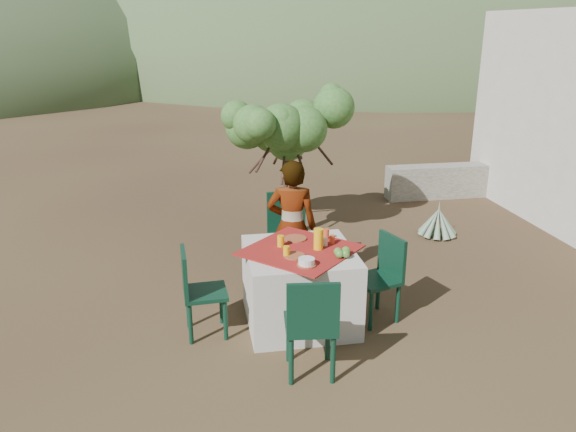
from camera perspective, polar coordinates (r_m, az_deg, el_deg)
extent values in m
plane|color=#342018|center=(5.96, -0.13, -8.96)|extent=(160.00, 160.00, 0.00)
cube|color=silver|center=(5.49, 1.20, -7.15)|extent=(1.02, 1.02, 0.75)
cube|color=maroon|center=(5.33, 1.22, -3.46)|extent=(1.30, 1.30, 0.01)
cylinder|color=black|center=(6.28, -1.16, -5.02)|extent=(0.05, 0.05, 0.48)
cylinder|color=black|center=(6.34, 2.10, -4.76)|extent=(0.05, 0.05, 0.48)
cylinder|color=black|center=(6.61, -1.70, -3.76)|extent=(0.05, 0.05, 0.48)
cylinder|color=black|center=(6.67, 1.39, -3.53)|extent=(0.05, 0.05, 0.48)
cube|color=black|center=(6.38, 0.16, -2.26)|extent=(0.46, 0.46, 0.04)
cube|color=black|center=(6.48, -0.19, 0.50)|extent=(0.45, 0.05, 0.47)
cylinder|color=black|center=(4.97, 4.04, -12.12)|extent=(0.04, 0.04, 0.45)
cylinder|color=black|center=(4.94, 0.05, -12.28)|extent=(0.04, 0.04, 0.45)
cylinder|color=black|center=(4.69, 4.59, -14.24)|extent=(0.04, 0.04, 0.45)
cylinder|color=black|center=(4.65, 0.33, -14.43)|extent=(0.04, 0.04, 0.45)
cube|color=black|center=(4.69, 2.29, -10.92)|extent=(0.46, 0.46, 0.04)
cube|color=black|center=(4.41, 2.58, -9.44)|extent=(0.42, 0.09, 0.44)
cylinder|color=black|center=(5.28, -6.37, -10.38)|extent=(0.04, 0.04, 0.42)
cylinder|color=black|center=(5.56, -6.78, -8.81)|extent=(0.04, 0.04, 0.42)
cylinder|color=black|center=(5.26, -9.89, -10.68)|extent=(0.04, 0.04, 0.42)
cylinder|color=black|center=(5.54, -10.11, -9.08)|extent=(0.04, 0.04, 0.42)
cube|color=black|center=(5.31, -8.39, -7.71)|extent=(0.42, 0.42, 0.04)
cube|color=black|center=(5.21, -10.48, -5.65)|extent=(0.06, 0.40, 0.41)
cylinder|color=black|center=(5.69, 6.52, -8.13)|extent=(0.04, 0.04, 0.42)
cylinder|color=black|center=(5.46, 8.42, -9.44)|extent=(0.04, 0.04, 0.42)
cylinder|color=black|center=(5.86, 9.14, -7.42)|extent=(0.04, 0.04, 0.42)
cylinder|color=black|center=(5.63, 11.10, -8.65)|extent=(0.04, 0.04, 0.42)
cube|color=black|center=(5.56, 8.90, -6.45)|extent=(0.50, 0.50, 0.04)
cube|color=black|center=(5.57, 10.51, -3.95)|extent=(0.16, 0.39, 0.41)
imported|color=#8C6651|center=(6.01, 0.39, -1.07)|extent=(0.60, 0.47, 1.46)
cylinder|color=#402920|center=(7.60, -0.04, 2.72)|extent=(0.12, 0.12, 1.34)
sphere|color=#266224|center=(7.44, -0.04, 7.69)|extent=(0.58, 0.58, 0.58)
sphere|color=#266224|center=(7.52, 3.97, 8.88)|extent=(0.54, 0.54, 0.54)
sphere|color=#266224|center=(7.45, -3.84, 8.42)|extent=(0.50, 0.50, 0.50)
sphere|color=#266224|center=(7.94, 0.00, 9.80)|extent=(0.52, 0.52, 0.52)
sphere|color=#266224|center=(6.98, 1.03, 7.35)|extent=(0.46, 0.46, 0.46)
sphere|color=gray|center=(8.07, 14.89, -1.71)|extent=(0.17, 0.17, 0.17)
cone|color=gray|center=(8.00, 15.02, -0.18)|extent=(0.10, 0.10, 0.51)
cone|color=gray|center=(8.05, 15.76, -0.57)|extent=(0.31, 0.13, 0.43)
cone|color=gray|center=(8.11, 15.47, -0.41)|extent=(0.29, 0.21, 0.44)
cone|color=gray|center=(8.13, 15.00, -0.32)|extent=(0.19, 0.29, 0.44)
cone|color=gray|center=(8.11, 14.53, -0.33)|extent=(0.14, 0.31, 0.43)
cone|color=gray|center=(8.05, 14.22, -0.43)|extent=(0.26, 0.25, 0.44)
cone|color=gray|center=(7.98, 14.21, -0.59)|extent=(0.31, 0.13, 0.43)
cone|color=gray|center=(7.93, 14.49, -0.75)|extent=(0.29, 0.21, 0.44)
cone|color=gray|center=(7.91, 14.97, -0.84)|extent=(0.19, 0.29, 0.44)
cone|color=gray|center=(7.93, 15.46, -0.84)|extent=(0.14, 0.31, 0.43)
cone|color=gray|center=(7.99, 15.76, -0.73)|extent=(0.26, 0.25, 0.44)
cube|color=gray|center=(10.02, 17.16, 3.49)|extent=(2.60, 0.35, 0.55)
ellipsoid|color=#384C2B|center=(43.26, 7.75, 14.94)|extent=(48.00, 48.00, 20.00)
ellipsoid|color=slate|center=(57.35, -13.46, 15.51)|extent=(60.00, 60.00, 24.00)
ellipsoid|color=slate|center=(58.85, 20.26, 14.97)|extent=(36.00, 36.00, 14.00)
cylinder|color=brown|center=(5.58, 0.75, -2.30)|extent=(0.23, 0.23, 0.01)
cylinder|color=brown|center=(5.17, 0.64, -4.06)|extent=(0.20, 0.20, 0.01)
cylinder|color=yellow|center=(5.38, -0.75, -2.56)|extent=(0.07, 0.07, 0.11)
cylinder|color=yellow|center=(5.16, -0.16, -3.60)|extent=(0.06, 0.06, 0.10)
cylinder|color=yellow|center=(5.31, 3.11, -2.35)|extent=(0.09, 0.09, 0.20)
cylinder|color=brown|center=(4.98, 1.89, -4.97)|extent=(0.18, 0.18, 0.01)
cylinder|color=white|center=(4.97, 1.89, -4.62)|extent=(0.15, 0.15, 0.05)
cylinder|color=#D65125|center=(5.48, 4.51, -2.37)|extent=(0.05, 0.05, 0.08)
cylinder|color=#D65125|center=(5.60, 3.90, -1.81)|extent=(0.06, 0.06, 0.10)
cube|color=white|center=(5.41, 3.72, -2.64)|extent=(0.07, 0.05, 0.08)
sphere|color=#4E8932|center=(5.19, 5.09, -3.62)|extent=(0.08, 0.08, 0.08)
sphere|color=#4E8932|center=(5.22, 5.91, -3.52)|extent=(0.08, 0.08, 0.08)
sphere|color=#4E8932|center=(5.16, 5.86, -3.82)|extent=(0.08, 0.08, 0.08)
sphere|color=#4E8932|center=(5.14, 5.25, -3.86)|extent=(0.08, 0.08, 0.08)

